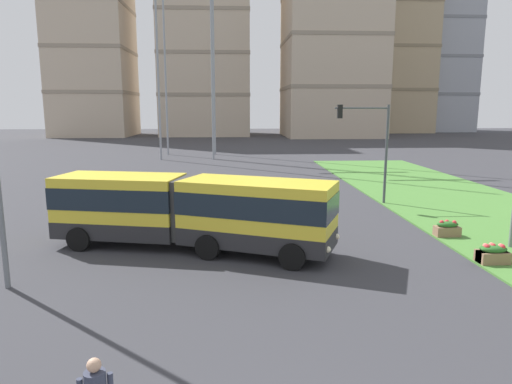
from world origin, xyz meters
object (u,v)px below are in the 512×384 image
traffic_light_far_right (370,137)px  apartment_tower_westcentre (205,39)px  flower_planter_5 (447,229)px  apartment_tower_west (90,9)px  flower_planter_3 (494,254)px  flower_planter_4 (492,253)px  car_maroon_sedan (153,190)px  apartment_tower_east (437,42)px  apartment_tower_centre (333,18)px  articulated_bus (191,210)px  apartment_tower_eastcentre (388,30)px

traffic_light_far_right → apartment_tower_westcentre: 80.10m
flower_planter_5 → apartment_tower_west: (-38.68, 82.36, 25.76)m
flower_planter_3 → flower_planter_4: bearing=90.0°
car_maroon_sedan → apartment_tower_west: bearing=108.1°
flower_planter_5 → apartment_tower_east: bearing=66.6°
flower_planter_5 → apartment_tower_westcentre: apartment_tower_westcentre is taller
apartment_tower_westcentre → apartment_tower_centre: apartment_tower_centre is taller
flower_planter_5 → apartment_tower_centre: size_ratio=0.02×
apartment_tower_centre → articulated_bus: bearing=-106.1°
apartment_tower_west → apartment_tower_eastcentre: bearing=10.6°
apartment_tower_west → apartment_tower_east: bearing=12.3°
flower_planter_5 → apartment_tower_westcentre: (-15.14, 84.67, 20.31)m
flower_planter_4 → apartment_tower_east: bearing=67.3°
flower_planter_4 → apartment_tower_eastcentre: apartment_tower_eastcentre is taller
apartment_tower_centre → car_maroon_sedan: bearing=-110.7°
articulated_bus → traffic_light_far_right: (10.03, 8.61, 2.46)m
flower_planter_3 → apartment_tower_east: (43.37, 103.94, 22.11)m
flower_planter_4 → apartment_tower_east: (43.37, 103.82, 22.11)m
apartment_tower_centre → apartment_tower_east: (32.06, 22.34, -1.58)m
flower_planter_5 → apartment_tower_east: size_ratio=0.02×
car_maroon_sedan → apartment_tower_eastcentre: 99.42m
flower_planter_5 → apartment_tower_centre: (11.31, 77.86, 23.70)m
articulated_bus → flower_planter_4: size_ratio=10.81×
apartment_tower_westcentre → articulated_bus: bearing=-87.5°
flower_planter_4 → apartment_tower_westcentre: 91.85m
apartment_tower_westcentre → apartment_tower_east: 60.57m
articulated_bus → apartment_tower_westcentre: bearing=92.5°
traffic_light_far_right → apartment_tower_westcentre: bearing=100.1°
flower_planter_3 → apartment_tower_eastcentre: apartment_tower_eastcentre is taller
apartment_tower_west → traffic_light_far_right: bearing=-63.5°
flower_planter_4 → apartment_tower_centre: 85.61m
apartment_tower_east → car_maroon_sedan: bearing=-122.5°
apartment_tower_eastcentre → apartment_tower_centre: bearing=-135.6°
flower_planter_4 → traffic_light_far_right: bearing=97.4°
articulated_bus → apartment_tower_eastcentre: bearing=67.3°
apartment_tower_centre → apartment_tower_west: bearing=174.9°
articulated_bus → flower_planter_4: bearing=-12.4°
flower_planter_5 → traffic_light_far_right: bearing=100.8°
flower_planter_4 → apartment_tower_east: size_ratio=0.02×
apartment_tower_west → flower_planter_4: bearing=-65.8°
traffic_light_far_right → apartment_tower_east: size_ratio=0.13×
flower_planter_4 → flower_planter_5: (0.00, 3.62, 0.00)m
apartment_tower_centre → flower_planter_3: bearing=-97.9°
car_maroon_sedan → traffic_light_far_right: bearing=-5.7°
apartment_tower_westcentre → apartment_tower_eastcentre: apartment_tower_eastcentre is taller
car_maroon_sedan → flower_planter_5: 17.18m
apartment_tower_westcentre → apartment_tower_eastcentre: 45.32m
flower_planter_3 → traffic_light_far_right: 11.93m
articulated_bus → flower_planter_3: size_ratio=10.81×
flower_planter_3 → apartment_tower_centre: apartment_tower_centre is taller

